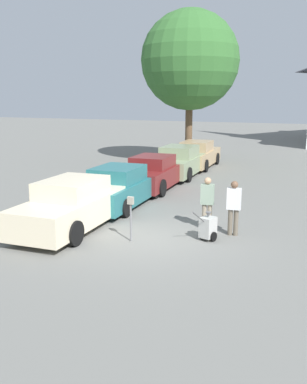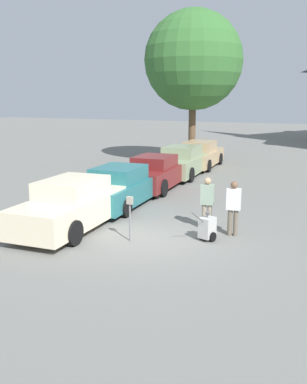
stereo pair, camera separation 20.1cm
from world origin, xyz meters
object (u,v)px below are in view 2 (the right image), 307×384
(parked_car_cream, at_px, (76,204))
(person_supervisor, at_px, (233,205))
(parked_car_sage, at_px, (183,162))
(parked_car_teal, at_px, (121,187))
(parking_meter, at_px, (130,210))
(parked_car_tan, at_px, (200,155))
(parked_car_maroon, at_px, (156,173))
(person_worker, at_px, (207,200))
(equipment_cart, at_px, (207,227))

(parked_car_cream, bearing_deg, person_supervisor, 10.39)
(parked_car_sage, relative_size, person_supervisor, 3.09)
(parked_car_teal, xyz_separation_m, parking_meter, (2.22, -3.61, 0.22))
(parked_car_tan, relative_size, parking_meter, 3.72)
(parked_car_cream, xyz_separation_m, parked_car_sage, (0.00, 9.97, -0.00))
(parked_car_maroon, relative_size, person_supervisor, 2.86)
(parked_car_tan, height_order, person_worker, person_worker)
(person_worker, height_order, person_supervisor, person_supervisor)
(person_worker, distance_m, person_supervisor, 0.95)
(parked_car_teal, distance_m, person_supervisor, 5.19)
(parked_car_cream, bearing_deg, parked_car_teal, 87.16)
(parked_car_cream, height_order, equipment_cart, parked_car_cream)
(parked_car_tan, xyz_separation_m, equipment_cart, (4.24, -12.60, -0.33))
(person_worker, bearing_deg, parked_car_maroon, -62.54)
(parking_meter, bearing_deg, parked_car_sage, 101.92)
(person_worker, bearing_deg, parked_car_teal, -33.30)
(person_worker, bearing_deg, parked_car_tan, -82.08)
(parked_car_maroon, height_order, person_supervisor, person_supervisor)
(parked_car_sage, relative_size, equipment_cart, 5.16)
(parking_meter, bearing_deg, parked_car_teal, 121.59)
(equipment_cart, bearing_deg, person_supervisor, 69.90)
(parked_car_maroon, height_order, parked_car_sage, parked_car_sage)
(parked_car_cream, relative_size, equipment_cart, 5.32)
(person_supervisor, relative_size, equipment_cart, 1.67)
(parked_car_cream, distance_m, person_supervisor, 4.95)
(person_worker, bearing_deg, equipment_cart, 96.90)
(parked_car_cream, height_order, parked_car_sage, parked_car_sage)
(person_supervisor, xyz_separation_m, equipment_cart, (-0.57, -0.73, -0.56))
(parked_car_sage, height_order, equipment_cart, parked_car_sage)
(parking_meter, bearing_deg, parked_car_cream, 165.91)
(parked_car_maroon, distance_m, parked_car_tan, 6.61)
(parked_car_cream, bearing_deg, parking_meter, -16.93)
(parked_car_cream, relative_size, parked_car_sage, 1.03)
(parked_car_cream, bearing_deg, parked_car_sage, 87.16)
(parked_car_maroon, bearing_deg, parked_car_sage, 87.16)
(parked_car_cream, relative_size, parking_meter, 4.02)
(equipment_cart, bearing_deg, parking_meter, -136.22)
(parking_meter, distance_m, person_supervisor, 3.09)
(parked_car_maroon, xyz_separation_m, equipment_cart, (4.24, -6.00, -0.33))
(parked_car_teal, xyz_separation_m, equipment_cart, (4.24, -2.65, -0.31))
(parked_car_sage, bearing_deg, parked_car_teal, -92.84)
(parked_car_sage, height_order, person_supervisor, person_supervisor)
(person_worker, height_order, equipment_cart, person_worker)
(parking_meter, xyz_separation_m, person_worker, (1.69, 1.99, 0.02))
(parked_car_teal, distance_m, parked_car_tan, 9.95)
(parked_car_tan, distance_m, parking_meter, 13.75)
(person_supervisor, bearing_deg, parked_car_cream, 5.44)
(parked_car_maroon, bearing_deg, equipment_cart, -57.57)
(parked_car_maroon, relative_size, parked_car_sage, 0.92)
(parking_meter, relative_size, person_supervisor, 0.79)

